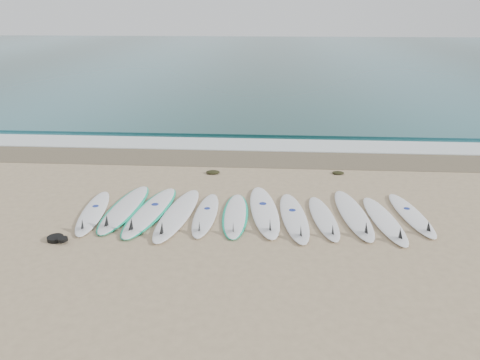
# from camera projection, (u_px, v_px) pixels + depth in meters

# --- Properties ---
(ground) EXTENTS (120.00, 120.00, 0.00)m
(ground) POSITION_uv_depth(u_px,v_px,m) (251.00, 215.00, 10.49)
(ground) COLOR tan
(ocean) EXTENTS (120.00, 55.00, 0.03)m
(ocean) POSITION_uv_depth(u_px,v_px,m) (267.00, 57.00, 40.81)
(ocean) COLOR #1C5055
(ocean) RESTS_ON ground
(wet_sand_band) EXTENTS (120.00, 1.80, 0.01)m
(wet_sand_band) POSITION_uv_depth(u_px,v_px,m) (257.00, 158.00, 14.31)
(wet_sand_band) COLOR brown
(wet_sand_band) RESTS_ON ground
(foam_band) EXTENTS (120.00, 1.40, 0.04)m
(foam_band) POSITION_uv_depth(u_px,v_px,m) (258.00, 145.00, 15.61)
(foam_band) COLOR silver
(foam_band) RESTS_ON ground
(wave_crest) EXTENTS (120.00, 1.00, 0.10)m
(wave_crest) POSITION_uv_depth(u_px,v_px,m) (259.00, 132.00, 17.00)
(wave_crest) COLOR #1C5055
(wave_crest) RESTS_ON ground
(surfboard_0) EXTENTS (0.80, 2.49, 0.31)m
(surfboard_0) POSITION_uv_depth(u_px,v_px,m) (93.00, 213.00, 10.47)
(surfboard_0) COLOR white
(surfboard_0) RESTS_ON ground
(surfboard_1) EXTENTS (0.87, 2.81, 0.35)m
(surfboard_1) POSITION_uv_depth(u_px,v_px,m) (124.00, 209.00, 10.69)
(surfboard_1) COLOR silver
(surfboard_1) RESTS_ON ground
(surfboard_2) EXTENTS (1.07, 2.91, 0.36)m
(surfboard_2) POSITION_uv_depth(u_px,v_px,m) (150.00, 212.00, 10.53)
(surfboard_2) COLOR white
(surfboard_2) RESTS_ON ground
(surfboard_3) EXTENTS (0.91, 2.93, 0.37)m
(surfboard_3) POSITION_uv_depth(u_px,v_px,m) (177.00, 215.00, 10.35)
(surfboard_3) COLOR white
(surfboard_3) RESTS_ON ground
(surfboard_4) EXTENTS (0.53, 2.37, 0.30)m
(surfboard_4) POSITION_uv_depth(u_px,v_px,m) (205.00, 215.00, 10.37)
(surfboard_4) COLOR white
(surfboard_4) RESTS_ON ground
(surfboard_5) EXTENTS (0.63, 2.40, 0.30)m
(surfboard_5) POSITION_uv_depth(u_px,v_px,m) (235.00, 215.00, 10.37)
(surfboard_5) COLOR white
(surfboard_5) RESTS_ON ground
(surfboard_6) EXTENTS (0.96, 2.93, 0.37)m
(surfboard_6) POSITION_uv_depth(u_px,v_px,m) (265.00, 211.00, 10.52)
(surfboard_6) COLOR white
(surfboard_6) RESTS_ON ground
(surfboard_7) EXTENTS (0.80, 2.66, 0.34)m
(surfboard_7) POSITION_uv_depth(u_px,v_px,m) (294.00, 218.00, 10.23)
(surfboard_7) COLOR white
(surfboard_7) RESTS_ON ground
(surfboard_8) EXTENTS (0.74, 2.36, 0.30)m
(surfboard_8) POSITION_uv_depth(u_px,v_px,m) (324.00, 218.00, 10.21)
(surfboard_8) COLOR white
(surfboard_8) RESTS_ON ground
(surfboard_9) EXTENTS (0.83, 2.77, 0.35)m
(surfboard_9) POSITION_uv_depth(u_px,v_px,m) (354.00, 215.00, 10.36)
(surfboard_9) COLOR white
(surfboard_9) RESTS_ON ground
(surfboard_10) EXTENTS (0.81, 2.54, 0.32)m
(surfboard_10) POSITION_uv_depth(u_px,v_px,m) (385.00, 221.00, 10.08)
(surfboard_10) COLOR white
(surfboard_10) RESTS_ON ground
(surfboard_11) EXTENTS (0.79, 2.43, 0.31)m
(surfboard_11) POSITION_uv_depth(u_px,v_px,m) (412.00, 215.00, 10.35)
(surfboard_11) COLOR white
(surfboard_11) RESTS_ON ground
(seaweed_near) EXTENTS (0.39, 0.30, 0.08)m
(seaweed_near) POSITION_uv_depth(u_px,v_px,m) (213.00, 172.00, 13.04)
(seaweed_near) COLOR black
(seaweed_near) RESTS_ON ground
(seaweed_far) EXTENTS (0.33, 0.25, 0.06)m
(seaweed_far) POSITION_uv_depth(u_px,v_px,m) (338.00, 173.00, 13.01)
(seaweed_far) COLOR black
(seaweed_far) RESTS_ON ground
(leash_coil) EXTENTS (0.46, 0.36, 0.11)m
(leash_coil) POSITION_uv_depth(u_px,v_px,m) (57.00, 239.00, 9.33)
(leash_coil) COLOR black
(leash_coil) RESTS_ON ground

